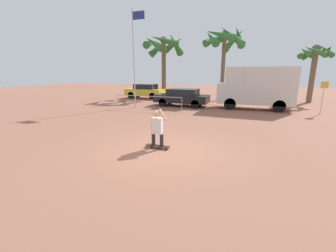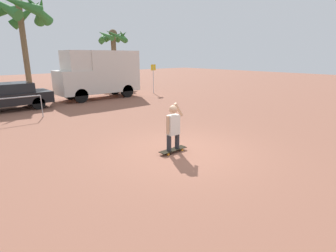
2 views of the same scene
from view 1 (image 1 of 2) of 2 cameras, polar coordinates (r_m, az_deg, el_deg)
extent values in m
plane|color=#935B47|center=(8.33, -1.17, -6.19)|extent=(80.00, 80.00, 0.00)
cube|color=black|center=(8.54, -2.67, -5.08)|extent=(0.94, 0.26, 0.02)
cylinder|color=orange|center=(8.58, -4.74, -5.36)|extent=(0.08, 0.03, 0.08)
cylinder|color=orange|center=(8.76, -4.12, -4.93)|extent=(0.08, 0.03, 0.08)
cylinder|color=orange|center=(8.35, -1.13, -5.85)|extent=(0.08, 0.03, 0.08)
cylinder|color=orange|center=(8.54, -0.58, -5.40)|extent=(0.08, 0.03, 0.08)
cylinder|color=#28282D|center=(8.53, -3.71, -3.39)|extent=(0.14, 0.14, 0.47)
cylinder|color=#28282D|center=(8.40, -1.64, -3.64)|extent=(0.14, 0.14, 0.47)
cube|color=silver|center=(8.32, -2.72, 0.03)|extent=(0.37, 0.22, 0.60)
sphere|color=tan|center=(8.22, -2.76, 3.20)|extent=(0.25, 0.25, 0.25)
cylinder|color=tan|center=(8.40, -4.07, 0.38)|extent=(0.09, 0.09, 0.54)
cylinder|color=tan|center=(8.14, -1.37, 2.89)|extent=(0.35, 0.09, 0.45)
cylinder|color=black|center=(17.78, 15.48, 5.45)|extent=(0.88, 0.28, 0.88)
cylinder|color=black|center=(19.49, 16.02, 6.10)|extent=(0.88, 0.28, 0.88)
cylinder|color=black|center=(17.77, 26.38, 4.52)|extent=(0.88, 0.28, 0.88)
cylinder|color=black|center=(19.48, 25.98, 5.25)|extent=(0.88, 0.28, 0.88)
cube|color=silver|center=(18.56, 15.66, 8.09)|extent=(1.91, 2.01, 1.50)
cube|color=black|center=(18.58, 14.53, 9.09)|extent=(0.04, 1.71, 0.75)
cube|color=silver|center=(18.45, 24.32, 9.29)|extent=(3.54, 2.01, 2.73)
cube|color=silver|center=(18.46, 16.83, 12.24)|extent=(1.34, 1.85, 1.23)
cylinder|color=black|center=(18.66, -1.34, 5.98)|extent=(0.67, 0.22, 0.67)
cylinder|color=black|center=(20.22, 0.50, 6.58)|extent=(0.67, 0.22, 0.67)
cylinder|color=black|center=(17.80, 6.88, 5.51)|extent=(0.67, 0.22, 0.67)
cylinder|color=black|center=(19.43, 8.13, 6.15)|extent=(0.67, 0.22, 0.67)
cube|color=black|center=(18.94, 3.51, 6.99)|extent=(4.42, 1.91, 0.60)
cube|color=black|center=(18.85, 3.85, 8.64)|extent=(2.43, 1.68, 0.51)
cylinder|color=black|center=(24.62, -9.34, 7.73)|extent=(0.72, 0.22, 0.72)
cylinder|color=black|center=(25.93, -7.64, 8.08)|extent=(0.72, 0.22, 0.72)
cylinder|color=black|center=(23.44, -3.93, 7.59)|extent=(0.72, 0.22, 0.72)
cylinder|color=black|center=(24.81, -2.44, 7.94)|extent=(0.72, 0.22, 0.72)
cube|color=gold|center=(24.64, -5.89, 8.60)|extent=(4.09, 1.73, 0.65)
cube|color=black|center=(24.55, -5.71, 9.95)|extent=(2.25, 1.52, 0.51)
cylinder|color=brown|center=(24.80, 32.78, 10.56)|extent=(0.47, 0.47, 4.80)
sphere|color=brown|center=(24.87, 33.52, 16.05)|extent=(0.75, 0.75, 0.75)
cone|color=#2D6B2D|center=(25.01, 35.59, 15.31)|extent=(0.58, 1.92, 1.13)
cone|color=#2D6B2D|center=(25.70, 34.26, 15.36)|extent=(1.86, 1.49, 1.14)
cone|color=#2D6B2D|center=(25.73, 32.79, 15.36)|extent=(1.89, 0.71, 1.38)
cone|color=#2D6B2D|center=(25.27, 31.50, 15.68)|extent=(1.54, 1.81, 1.27)
cone|color=#2D6B2D|center=(24.50, 31.44, 15.94)|extent=(0.93, 1.97, 1.10)
cone|color=#2D6B2D|center=(23.94, 33.24, 15.72)|extent=(1.96, 1.04, 1.22)
cone|color=#2D6B2D|center=(24.31, 35.24, 15.40)|extent=(1.75, 1.65, 1.22)
cylinder|color=brown|center=(23.32, 13.79, 14.11)|extent=(0.39, 0.39, 6.32)
sphere|color=brown|center=(23.58, 14.25, 21.80)|extent=(0.62, 0.62, 0.62)
cone|color=#2D6B2D|center=(23.17, 17.58, 20.76)|extent=(1.17, 2.79, 1.97)
cone|color=#2D6B2D|center=(24.55, 16.28, 20.15)|extent=(2.57, 1.99, 2.26)
cone|color=#2D6B2D|center=(24.87, 14.47, 20.80)|extent=(2.82, 0.90, 1.49)
cone|color=#2D6B2D|center=(24.46, 11.74, 20.86)|extent=(2.20, 2.68, 1.76)
cone|color=#2D6B2D|center=(23.01, 10.95, 21.18)|extent=(2.08, 2.68, 1.97)
cone|color=#2D6B2D|center=(22.32, 12.87, 21.72)|extent=(2.88, 1.40, 1.54)
cone|color=#2D6B2D|center=(22.38, 16.02, 21.10)|extent=(2.59, 2.22, 2.01)
cylinder|color=brown|center=(24.95, -1.06, 14.10)|extent=(0.47, 0.47, 6.03)
sphere|color=brown|center=(25.15, -1.09, 20.98)|extent=(0.76, 0.76, 0.76)
cone|color=#2D6B2D|center=(24.41, 1.90, 20.06)|extent=(1.19, 2.82, 2.25)
cone|color=#2D6B2D|center=(26.03, 1.41, 20.04)|extent=(2.91, 2.03, 1.77)
cone|color=#2D6B2D|center=(26.41, -2.11, 19.45)|extent=(2.51, 2.32, 2.39)
cone|color=#2D6B2D|center=(25.69, -4.16, 20.31)|extent=(0.79, 2.90, 1.48)
cone|color=#2D6B2D|center=(24.22, -3.74, 20.36)|extent=(2.90, 1.98, 1.94)
cone|color=#2D6B2D|center=(23.75, -0.83, 20.88)|extent=(2.94, 1.99, 1.50)
cylinder|color=#B7B7BC|center=(18.32, -8.67, 16.07)|extent=(0.09, 0.09, 7.29)
sphere|color=#B7B7BC|center=(18.85, -9.12, 27.35)|extent=(0.12, 0.12, 0.12)
cube|color=navy|center=(18.49, -7.48, 26.12)|extent=(0.97, 0.02, 0.58)
cylinder|color=#B7B7BC|center=(18.39, 34.59, 5.87)|extent=(0.06, 0.06, 2.19)
cube|color=gold|center=(18.31, 34.97, 8.57)|extent=(0.44, 0.02, 0.44)
cylinder|color=#99999E|center=(16.83, -5.21, 7.54)|extent=(5.34, 0.05, 0.05)
cylinder|color=#99999E|center=(18.22, -12.76, 6.07)|extent=(0.04, 0.04, 1.05)
cylinder|color=#99999E|center=(15.90, 3.53, 5.31)|extent=(0.04, 0.04, 1.05)
camera|label=2|loc=(8.59, -57.10, 7.81)|focal=28.00mm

